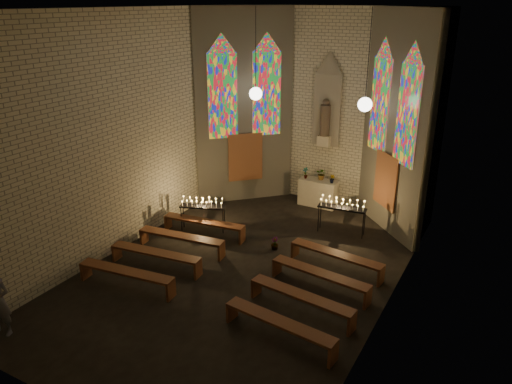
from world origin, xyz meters
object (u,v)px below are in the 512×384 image
altar (318,193)px  aisle_flower_pot (275,243)px  votive_stand_right (342,205)px  votive_stand_left (202,204)px

altar → aisle_flower_pot: bearing=-87.3°
aisle_flower_pot → votive_stand_right: bearing=56.2°
altar → votive_stand_right: 2.47m
votive_stand_left → votive_stand_right: 4.55m
votive_stand_left → votive_stand_right: votive_stand_right is taller
aisle_flower_pot → altar: bearing=92.7°
altar → aisle_flower_pot: (0.19, -3.92, -0.30)m
altar → votive_stand_left: votive_stand_left is taller
altar → aisle_flower_pot: altar is taller
altar → votive_stand_left: bearing=-123.1°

